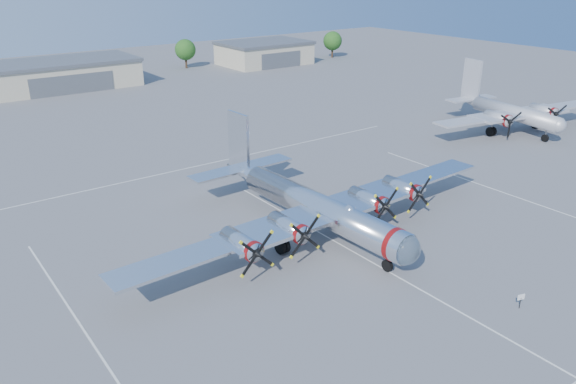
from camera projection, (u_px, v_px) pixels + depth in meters
ground at (335, 242)px, 49.42m from camera, size 260.00×260.00×0.00m
parking_lines at (348, 249)px, 48.11m from camera, size 60.00×50.08×0.01m
hangar_center at (61, 74)px, 109.53m from camera, size 28.60×14.60×5.40m
hangar_east at (264, 53)px, 135.87m from camera, size 20.60×14.60×5.40m
tree_east at (185, 50)px, 129.93m from camera, size 4.80×4.80×6.64m
tree_far_east at (333, 41)px, 144.81m from camera, size 4.80×4.80×6.64m
main_bomber_b29 at (311, 231)px, 51.43m from camera, size 40.60×28.54×8.76m
twin_engine_east at (507, 130)px, 82.58m from camera, size 31.77×25.13×9.12m
info_placard at (521, 299)px, 39.56m from camera, size 0.58×0.21×1.14m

